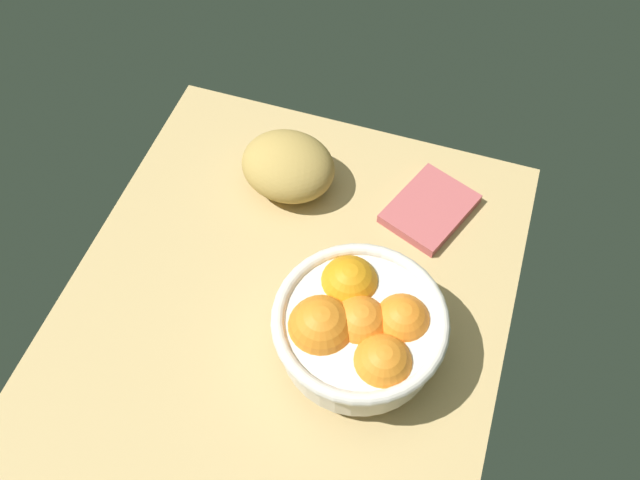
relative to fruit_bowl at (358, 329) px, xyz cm
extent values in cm
cube|color=tan|center=(0.31, 10.58, -7.43)|extent=(71.28, 56.35, 3.00)
cylinder|color=silver|center=(-0.11, -0.06, -4.80)|extent=(8.78, 8.78, 2.26)
cylinder|color=silver|center=(-0.11, -0.06, -0.87)|extent=(18.97, 18.97, 5.59)
torus|color=silver|center=(-0.11, -0.06, 1.92)|extent=(20.57, 20.57, 1.60)
sphere|color=orange|center=(2.06, -4.61, 0.60)|extent=(6.85, 6.85, 6.85)
sphere|color=orange|center=(-1.73, 3.99, 0.80)|extent=(7.98, 7.98, 7.98)
sphere|color=orange|center=(-3.73, -3.84, 0.64)|extent=(7.08, 7.08, 7.08)
sphere|color=orange|center=(4.91, 2.61, 0.68)|extent=(7.28, 7.28, 7.28)
sphere|color=orange|center=(-0.11, -0.06, 0.61)|extent=(6.89, 6.89, 6.89)
ellipsoid|color=tan|center=(22.10, 16.64, -2.05)|extent=(13.26, 14.85, 7.75)
cube|color=#B65355|center=(23.41, -3.81, -5.16)|extent=(14.78, 13.15, 1.54)
camera|label=1|loc=(-34.28, -6.55, 71.64)|focal=38.07mm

